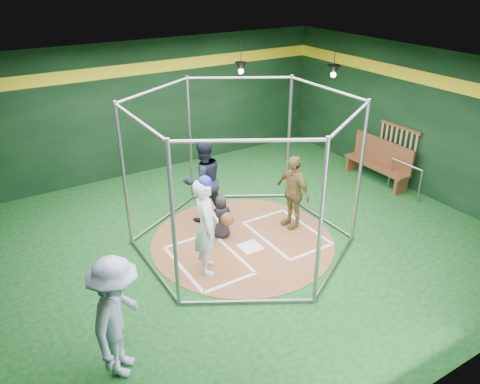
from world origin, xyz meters
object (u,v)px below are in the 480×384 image
batter_figure (206,225)px  dugout_bench (379,160)px  visitor_leopard (293,192)px  umpire (203,180)px

batter_figure → dugout_bench: bearing=11.5°
dugout_bench → batter_figure: bearing=-168.5°
visitor_leopard → umpire: size_ratio=0.86×
batter_figure → visitor_leopard: (2.35, 0.49, -0.14)m
visitor_leopard → dugout_bench: size_ratio=0.85×
visitor_leopard → umpire: (-1.50, 1.25, 0.14)m
umpire → dugout_bench: bearing=173.1°
batter_figure → dugout_bench: batter_figure is taller
batter_figure → umpire: batter_figure is taller
umpire → visitor_leopard: bearing=140.0°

